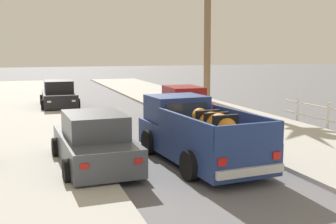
{
  "coord_description": "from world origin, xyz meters",
  "views": [
    {
      "loc": [
        -4.24,
        -3.09,
        3.24
      ],
      "look_at": [
        0.16,
        9.94,
        1.2
      ],
      "focal_mm": 44.88,
      "sensor_mm": 36.0,
      "label": 1
    }
  ],
  "objects_px": {
    "car_left_mid": "(94,142)",
    "car_right_mid": "(59,95)",
    "car_right_near": "(183,104)",
    "pickup_truck": "(197,134)"
  },
  "relations": [
    {
      "from": "pickup_truck",
      "to": "car_right_near",
      "type": "relative_size",
      "value": 1.24
    },
    {
      "from": "car_left_mid",
      "to": "car_right_mid",
      "type": "xyz_separation_m",
      "value": [
        -0.0,
        12.88,
        0.0
      ]
    },
    {
      "from": "car_right_near",
      "to": "car_left_mid",
      "type": "height_order",
      "value": "same"
    },
    {
      "from": "car_left_mid",
      "to": "car_right_near",
      "type": "bearing_deg",
      "value": 53.25
    },
    {
      "from": "car_left_mid",
      "to": "car_right_mid",
      "type": "height_order",
      "value": "same"
    },
    {
      "from": "car_left_mid",
      "to": "car_right_mid",
      "type": "distance_m",
      "value": 12.88
    },
    {
      "from": "car_right_mid",
      "to": "car_left_mid",
      "type": "bearing_deg",
      "value": -89.99
    },
    {
      "from": "pickup_truck",
      "to": "car_left_mid",
      "type": "distance_m",
      "value": 2.95
    },
    {
      "from": "car_right_mid",
      "to": "car_right_near",
      "type": "bearing_deg",
      "value": -47.55
    },
    {
      "from": "car_right_near",
      "to": "car_left_mid",
      "type": "xyz_separation_m",
      "value": [
        -5.3,
        -7.09,
        0.0
      ]
    }
  ]
}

